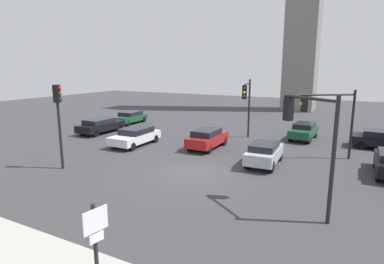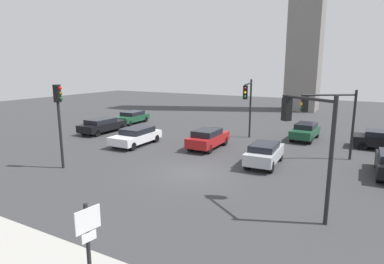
{
  "view_description": "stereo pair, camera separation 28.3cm",
  "coord_description": "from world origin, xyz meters",
  "px_view_note": "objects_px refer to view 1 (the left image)",
  "views": [
    {
      "loc": [
        8.14,
        -15.45,
        5.93
      ],
      "look_at": [
        -1.25,
        2.22,
        1.86
      ],
      "focal_mm": 29.93,
      "sensor_mm": 36.0,
      "label": 1
    },
    {
      "loc": [
        8.39,
        -15.32,
        5.93
      ],
      "look_at": [
        -1.25,
        2.22,
        1.86
      ],
      "focal_mm": 29.93,
      "sensor_mm": 36.0,
      "label": 2
    }
  ],
  "objects_px": {
    "traffic_light_0": "(59,111)",
    "car_5": "(101,125)",
    "car_3": "(130,117)",
    "car_4": "(207,138)",
    "car_7": "(304,131)",
    "direction_sign": "(96,246)",
    "traffic_light_2": "(247,98)",
    "car_2": "(135,136)",
    "traffic_light_1": "(309,129)",
    "car_0": "(264,153)",
    "traffic_light_3": "(327,111)"
  },
  "relations": [
    {
      "from": "traffic_light_0",
      "to": "car_5",
      "type": "relative_size",
      "value": 1.08
    },
    {
      "from": "traffic_light_0",
      "to": "car_3",
      "type": "bearing_deg",
      "value": 92.14
    },
    {
      "from": "car_4",
      "to": "car_5",
      "type": "xyz_separation_m",
      "value": [
        -11.01,
        0.49,
        -0.05
      ]
    },
    {
      "from": "car_7",
      "to": "direction_sign",
      "type": "bearing_deg",
      "value": 0.0
    },
    {
      "from": "traffic_light_2",
      "to": "car_3",
      "type": "xyz_separation_m",
      "value": [
        -13.7,
        2.35,
        -2.84
      ]
    },
    {
      "from": "traffic_light_2",
      "to": "car_2",
      "type": "distance_m",
      "value": 9.23
    },
    {
      "from": "direction_sign",
      "to": "car_2",
      "type": "distance_m",
      "value": 17.47
    },
    {
      "from": "car_3",
      "to": "car_5",
      "type": "height_order",
      "value": "car_5"
    },
    {
      "from": "car_2",
      "to": "car_4",
      "type": "distance_m",
      "value": 5.6
    },
    {
      "from": "traffic_light_1",
      "to": "car_0",
      "type": "xyz_separation_m",
      "value": [
        -3.22,
        5.58,
        -2.75
      ]
    },
    {
      "from": "traffic_light_2",
      "to": "car_5",
      "type": "xyz_separation_m",
      "value": [
        -12.83,
        -2.92,
        -2.8
      ]
    },
    {
      "from": "traffic_light_0",
      "to": "traffic_light_1",
      "type": "distance_m",
      "value": 13.61
    },
    {
      "from": "traffic_light_0",
      "to": "car_2",
      "type": "relative_size",
      "value": 1.13
    },
    {
      "from": "traffic_light_1",
      "to": "traffic_light_3",
      "type": "bearing_deg",
      "value": -53.66
    },
    {
      "from": "traffic_light_3",
      "to": "car_0",
      "type": "relative_size",
      "value": 1.14
    },
    {
      "from": "traffic_light_0",
      "to": "car_7",
      "type": "height_order",
      "value": "traffic_light_0"
    },
    {
      "from": "traffic_light_0",
      "to": "traffic_light_2",
      "type": "height_order",
      "value": "traffic_light_0"
    },
    {
      "from": "direction_sign",
      "to": "car_3",
      "type": "distance_m",
      "value": 27.34
    },
    {
      "from": "traffic_light_3",
      "to": "car_0",
      "type": "xyz_separation_m",
      "value": [
        -3.12,
        -2.91,
        -2.45
      ]
    },
    {
      "from": "car_0",
      "to": "traffic_light_3",
      "type": "bearing_deg",
      "value": -49.54
    },
    {
      "from": "car_7",
      "to": "traffic_light_3",
      "type": "bearing_deg",
      "value": 24.03
    },
    {
      "from": "direction_sign",
      "to": "car_4",
      "type": "relative_size",
      "value": 0.66
    },
    {
      "from": "traffic_light_3",
      "to": "car_7",
      "type": "relative_size",
      "value": 1.1
    },
    {
      "from": "car_5",
      "to": "car_4",
      "type": "bearing_deg",
      "value": -92.63
    },
    {
      "from": "traffic_light_0",
      "to": "traffic_light_2",
      "type": "distance_m",
      "value": 13.93
    },
    {
      "from": "traffic_light_3",
      "to": "car_4",
      "type": "xyz_separation_m",
      "value": [
        -7.98,
        -0.84,
        -2.44
      ]
    },
    {
      "from": "car_4",
      "to": "car_2",
      "type": "bearing_deg",
      "value": 107.5
    },
    {
      "from": "direction_sign",
      "to": "car_3",
      "type": "relative_size",
      "value": 0.65
    },
    {
      "from": "traffic_light_2",
      "to": "car_5",
      "type": "distance_m",
      "value": 13.45
    },
    {
      "from": "traffic_light_2",
      "to": "car_7",
      "type": "distance_m",
      "value": 5.74
    },
    {
      "from": "traffic_light_1",
      "to": "car_5",
      "type": "height_order",
      "value": "traffic_light_1"
    },
    {
      "from": "car_2",
      "to": "car_5",
      "type": "bearing_deg",
      "value": -111.91
    },
    {
      "from": "car_4",
      "to": "traffic_light_1",
      "type": "bearing_deg",
      "value": -133.61
    },
    {
      "from": "car_0",
      "to": "traffic_light_2",
      "type": "bearing_deg",
      "value": 26.43
    },
    {
      "from": "traffic_light_1",
      "to": "direction_sign",
      "type": "bearing_deg",
      "value": 103.3
    },
    {
      "from": "traffic_light_1",
      "to": "car_0",
      "type": "relative_size",
      "value": 1.24
    },
    {
      "from": "traffic_light_3",
      "to": "car_2",
      "type": "relative_size",
      "value": 1.03
    },
    {
      "from": "traffic_light_2",
      "to": "car_0",
      "type": "relative_size",
      "value": 1.24
    },
    {
      "from": "traffic_light_0",
      "to": "car_3",
      "type": "distance_m",
      "value": 15.81
    },
    {
      "from": "car_7",
      "to": "car_2",
      "type": "bearing_deg",
      "value": -50.88
    },
    {
      "from": "car_3",
      "to": "car_2",
      "type": "bearing_deg",
      "value": 39.02
    },
    {
      "from": "traffic_light_1",
      "to": "car_3",
      "type": "distance_m",
      "value": 24.22
    },
    {
      "from": "car_4",
      "to": "car_7",
      "type": "relative_size",
      "value": 1.0
    },
    {
      "from": "direction_sign",
      "to": "traffic_light_0",
      "type": "distance_m",
      "value": 12.76
    },
    {
      "from": "traffic_light_1",
      "to": "car_4",
      "type": "bearing_deg",
      "value": -7.79
    },
    {
      "from": "traffic_light_0",
      "to": "car_7",
      "type": "relative_size",
      "value": 1.2
    },
    {
      "from": "traffic_light_2",
      "to": "car_3",
      "type": "distance_m",
      "value": 14.18
    },
    {
      "from": "car_0",
      "to": "car_5",
      "type": "bearing_deg",
      "value": 78.21
    },
    {
      "from": "car_2",
      "to": "car_7",
      "type": "xyz_separation_m",
      "value": [
        11.16,
        8.15,
        0.03
      ]
    },
    {
      "from": "car_2",
      "to": "traffic_light_3",
      "type": "bearing_deg",
      "value": 99.94
    }
  ]
}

